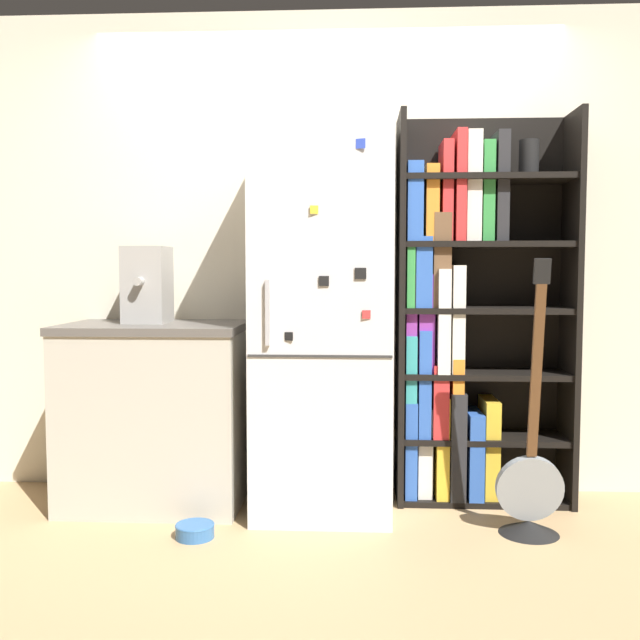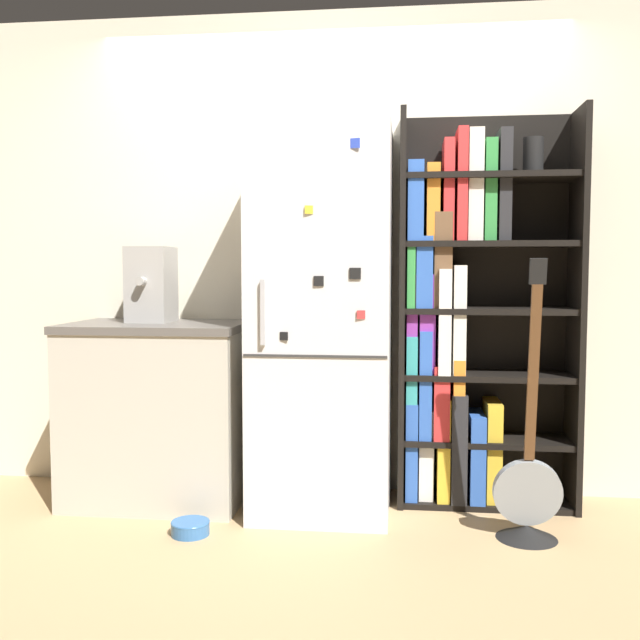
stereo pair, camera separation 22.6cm
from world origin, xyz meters
The scene contains 8 objects.
ground_plane centered at (0.00, 0.00, 0.00)m, with size 16.00×16.00×0.00m, color tan.
wall_back centered at (0.00, 0.47, 1.30)m, with size 8.00×0.05×2.60m.
refrigerator centered at (0.00, 0.11, 0.96)m, with size 0.68×0.70×1.92m.
bookshelf centered at (0.71, 0.30, 0.93)m, with size 0.90×0.34×2.01m.
kitchen_counter centered at (-0.87, 0.14, 0.47)m, with size 0.92×0.63×0.94m.
espresso_machine centered at (-0.92, 0.19, 1.14)m, with size 0.22×0.30×0.40m.
guitar centered at (0.96, -0.21, 0.18)m, with size 0.31×0.29×1.26m.
pet_bowl centered at (-0.56, -0.33, 0.04)m, with size 0.18×0.18×0.06m.
Camera 2 is at (0.40, -3.43, 1.22)m, focal length 40.00 mm.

